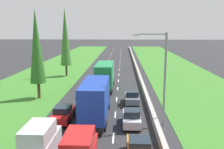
{
  "coord_description": "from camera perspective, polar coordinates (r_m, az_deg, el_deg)",
  "views": [
    {
      "loc": [
        2.51,
        0.82,
        9.39
      ],
      "look_at": [
        0.49,
        47.74,
        0.62
      ],
      "focal_mm": 40.02,
      "sensor_mm": 36.0,
      "label": 1
    }
  ],
  "objects": [
    {
      "name": "grey_hatchback_right_lane",
      "position": [
        31.45,
        4.57,
        -5.24
      ],
      "size": [
        1.74,
        3.9,
        1.72
      ],
      "color": "slate",
      "rests_on": "ground"
    },
    {
      "name": "red_sedan_left_lane",
      "position": [
        26.2,
        -11.1,
        -8.74
      ],
      "size": [
        1.82,
        4.5,
        1.64
      ],
      "color": "red",
      "rests_on": "ground"
    },
    {
      "name": "grass_verge_right",
      "position": [
        61.07,
        13.62,
        1.45
      ],
      "size": [
        14.0,
        140.0,
        0.04
      ],
      "primitive_type": "cube",
      "color": "#387528",
      "rests_on": "ground"
    },
    {
      "name": "green_box_truck_centre_lane",
      "position": [
        38.35,
        -1.61,
        -0.26
      ],
      "size": [
        2.46,
        9.4,
        4.18
      ],
      "color": "black",
      "rests_on": "ground"
    },
    {
      "name": "poplar_tree_second",
      "position": [
        34.23,
        -16.87,
        6.07
      ],
      "size": [
        2.1,
        2.1,
        11.84
      ],
      "color": "#4C3823",
      "rests_on": "ground"
    },
    {
      "name": "orange_hatchback_right_lane",
      "position": [
        18.8,
        6.18,
        -16.54
      ],
      "size": [
        1.74,
        3.9,
        1.72
      ],
      "color": "orange",
      "rests_on": "ground"
    },
    {
      "name": "grass_verge_left",
      "position": [
        61.8,
        -11.77,
        1.63
      ],
      "size": [
        14.0,
        140.0,
        0.04
      ],
      "primitive_type": "cube",
      "color": "#387528",
      "rests_on": "ground"
    },
    {
      "name": "silver_hatchback_right_lane",
      "position": [
        24.58,
        4.49,
        -9.82
      ],
      "size": [
        1.74,
        3.9,
        1.72
      ],
      "color": "silver",
      "rests_on": "ground"
    },
    {
      "name": "silver_van_left_lane",
      "position": [
        18.91,
        -16.21,
        -14.86
      ],
      "size": [
        1.96,
        4.9,
        2.82
      ],
      "color": "silver",
      "rests_on": "ground"
    },
    {
      "name": "blue_box_truck_centre_lane",
      "position": [
        25.9,
        -3.69,
        -5.6
      ],
      "size": [
        2.46,
        9.4,
        4.18
      ],
      "color": "black",
      "rests_on": "ground"
    },
    {
      "name": "poplar_tree_third",
      "position": [
        49.44,
        -10.62,
        8.45
      ],
      "size": [
        2.13,
        2.13,
        13.31
      ],
      "color": "#4C3823",
      "rests_on": "ground"
    },
    {
      "name": "ground_plane",
      "position": [
        59.97,
        0.04,
        1.56
      ],
      "size": [
        300.0,
        300.0,
        0.0
      ],
      "primitive_type": "plane",
      "color": "#28282B",
      "rests_on": "ground"
    },
    {
      "name": "median_barrier",
      "position": [
        59.94,
        5.49,
        1.92
      ],
      "size": [
        0.44,
        120.0,
        0.85
      ],
      "primitive_type": "cube",
      "color": "#9E9B93",
      "rests_on": "ground"
    },
    {
      "name": "street_light_mast",
      "position": [
        24.0,
        11.23,
        0.4
      ],
      "size": [
        3.2,
        0.28,
        9.0
      ],
      "color": "gray",
      "rests_on": "ground"
    },
    {
      "name": "lane_markings",
      "position": [
        59.97,
        0.04,
        1.57
      ],
      "size": [
        3.64,
        116.0,
        0.01
      ],
      "color": "white",
      "rests_on": "ground"
    }
  ]
}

